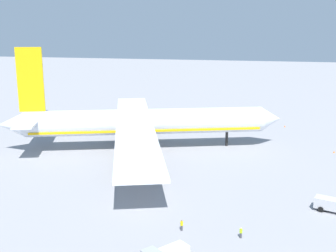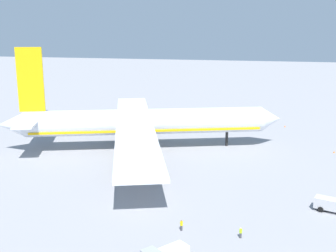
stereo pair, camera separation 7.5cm
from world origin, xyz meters
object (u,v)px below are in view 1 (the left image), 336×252
Objects in this scene: service_truck_2 at (336,205)px; traffic_cone_1 at (334,152)px; ground_worker_0 at (241,233)px; baggage_cart_1 at (49,113)px; ground_worker_2 at (182,225)px; airliner at (141,123)px; traffic_cone_0 at (285,126)px.

traffic_cone_1 is at bearing 82.85° from service_truck_2.
baggage_cart_1 is at bearing 134.07° from ground_worker_0.
baggage_cart_1 is (-85.96, 61.72, -1.05)m from service_truck_2.
ground_worker_2 reaches higher than traffic_cone_1.
ground_worker_2 is at bearing -65.10° from airliner.
traffic_cone_0 is (35.50, 32.28, -6.29)m from airliner.
ground_worker_2 is 74.49m from traffic_cone_0.
airliner is 44.78m from ground_worker_2.
traffic_cone_0 is (8.16, 72.76, -0.54)m from ground_worker_0.
baggage_cart_1 is 2.19× the size of ground_worker_0.
traffic_cone_1 is (4.44, 35.39, -1.04)m from service_truck_2.
traffic_cone_1 is at bearing 68.38° from ground_worker_0.
service_truck_2 is 35.68m from traffic_cone_1.
ground_worker_2 reaches higher than baggage_cart_1.
traffic_cone_1 is at bearing 8.74° from airliner.
ground_worker_0 reaches higher than baggage_cart_1.
ground_worker_2 is 54.79m from traffic_cone_1.
ground_worker_0 is at bearing -96.40° from traffic_cone_0.
ground_worker_0 is at bearing -1.29° from ground_worker_2.
baggage_cart_1 is 96.91m from ground_worker_2.
service_truck_2 reaches higher than ground_worker_0.
ground_worker_0 is (27.34, -40.48, -5.76)m from airliner.
ground_worker_2 reaches higher than ground_worker_0.
traffic_cone_0 reaches higher than baggage_cart_1.
airliner reaches higher than ground_worker_0.
airliner is 49.18m from ground_worker_0.
traffic_cone_1 is (90.40, -26.33, 0.01)m from baggage_cart_1.
ground_worker_2 is at bearing -103.04° from traffic_cone_0.
airliner is at bearing 114.90° from ground_worker_2.
traffic_cone_0 is 27.36m from traffic_cone_1.
traffic_cone_0 is at bearing 95.89° from service_truck_2.
ground_worker_2 is (-8.64, 0.19, 0.04)m from ground_worker_0.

